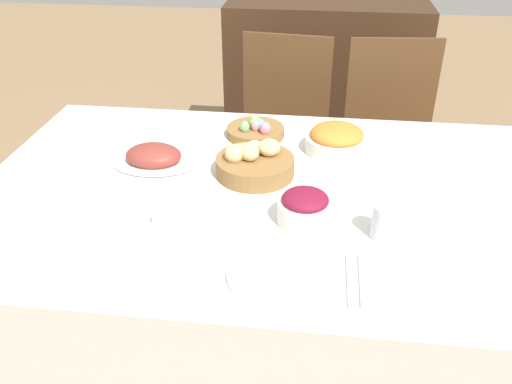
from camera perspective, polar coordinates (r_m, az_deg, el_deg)
The scene contains 16 objects.
ground_plane at distance 2.18m, azimuth 0.76°, elevation -17.35°, with size 12.00×12.00×0.00m, color #937551.
dining_table at distance 1.91m, azimuth 0.84°, elevation -9.65°, with size 1.81×1.18×0.77m.
chair_far_right at distance 2.62m, azimuth 13.93°, elevation 4.99°, with size 0.46×0.46×0.98m.
chair_far_center at distance 2.61m, azimuth 2.60°, elevation 5.74°, with size 0.47×0.47×0.98m.
sideboard at distance 3.30m, azimuth 7.03°, elevation 10.69°, with size 1.12×0.44×1.00m.
bread_basket at distance 1.75m, azimuth -0.29°, elevation 3.17°, with size 0.25×0.25×0.11m.
egg_basket at distance 2.01m, azimuth -0.03°, elevation 6.52°, with size 0.21×0.21×0.08m.
ham_platter at distance 1.85m, azimuth -10.72°, elevation 3.63°, with size 0.29×0.20×0.07m.
beet_salad_bowl at distance 1.51m, azimuth 5.16°, elevation -1.67°, with size 0.15×0.15×0.10m.
carrot_bowl at distance 1.92m, azimuth 8.47°, elevation 5.49°, with size 0.22×0.22×0.10m.
dinner_plate at distance 1.34m, azimuth 2.77°, elevation -8.63°, with size 0.27×0.27×0.01m.
fork at distance 1.36m, azimuth -4.11°, elevation -8.16°, with size 0.01×0.20×0.00m.
knife at distance 1.34m, azimuth 9.74°, elevation -9.14°, with size 0.01×0.20×0.00m.
spoon at distance 1.35m, azimuth 11.03°, elevation -9.20°, with size 0.01×0.20×0.00m.
drinking_cup at distance 1.48m, azimuth 13.32°, elevation -3.07°, with size 0.07×0.07×0.10m.
butter_dish at distance 1.55m, azimuth -8.02°, elevation -2.20°, with size 0.14×0.09×0.03m.
Camera 1 is at (0.15, -1.44, 1.63)m, focal length 38.00 mm.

